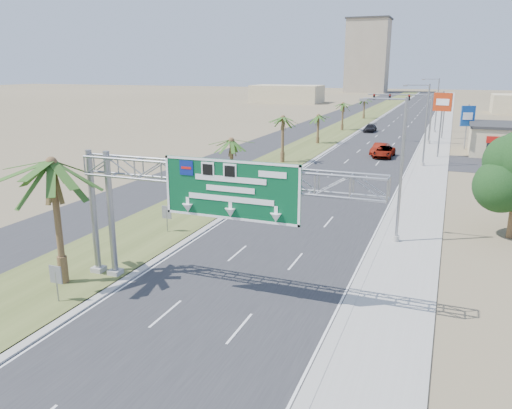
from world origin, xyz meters
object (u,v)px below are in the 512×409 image
Objects in this scene: car_mid_lane at (380,149)px; pole_sign_blue at (468,117)px; signal_mast at (418,113)px; car_right_lane at (384,152)px; car_far at (370,128)px; palm_near at (51,163)px; pole_sign_red_far at (445,106)px; sign_gantry at (206,184)px; pole_sign_red_near at (442,106)px; car_left_lane at (265,191)px.

pole_sign_blue reaches higher than car_mid_lane.
signal_mast is at bearing 153.68° from pole_sign_blue.
car_right_lane is 28.57m from car_far.
palm_near is at bearing -101.18° from car_right_lane.
pole_sign_blue is 11.61m from pole_sign_red_far.
sign_gantry reaches higher than car_mid_lane.
car_far is at bearing 117.18° from pole_sign_red_near.
car_left_lane is at bearing -103.28° from car_right_lane.
signal_mast is 1.45× the size of pole_sign_red_far.
sign_gantry is at bearing -101.50° from pole_sign_red_near.
signal_mast is 43.61m from car_left_lane.
palm_near reaches higher than pole_sign_red_far.
signal_mast reaches higher than car_mid_lane.
car_right_lane is at bearing -101.41° from signal_mast.
car_left_lane is 0.72× the size of pole_sign_blue.
palm_near reaches higher than car_left_lane.
pole_sign_red_far is at bearing 81.76° from sign_gantry.
car_far is (-3.00, 74.87, -5.36)m from sign_gantry.
pole_sign_blue is at bearing -72.41° from pole_sign_red_far.
pole_sign_red_near reaches higher than pole_sign_red_far.
car_right_lane is 9.58m from pole_sign_red_near.
car_right_lane is (0.82, -2.12, -0.05)m from car_mid_lane.
signal_mast is at bearing 80.40° from car_left_lane.
car_far is at bearing 86.17° from palm_near.
car_left_lane is 0.89× the size of car_right_lane.
pole_sign_blue is at bearing 76.93° from sign_gantry.
car_right_lane is 15.95m from pole_sign_blue.
pole_sign_red_far is (10.06, 69.47, -0.54)m from sign_gantry.
pole_sign_red_near reaches higher than pole_sign_blue.
car_right_lane is 1.12× the size of car_far.
sign_gantry reaches higher than pole_sign_blue.
palm_near is 54.49m from pole_sign_red_near.
sign_gantry is at bearing -74.01° from car_left_lane.
car_left_lane is 1.00× the size of car_far.
car_left_lane is 33.36m from pole_sign_red_near.
signal_mast reaches higher than car_far.
car_left_lane is 0.68× the size of pole_sign_red_far.
sign_gantry is 20.97m from car_left_lane.
car_mid_lane is at bearing -110.69° from pole_sign_red_far.
car_left_lane is 0.54× the size of pole_sign_red_near.
sign_gantry is 2.37× the size of pole_sign_red_far.
palm_near reaches higher than pole_sign_blue.
car_mid_lane is (-3.86, -12.94, -4.05)m from signal_mast.
pole_sign_red_far is (-3.50, 11.05, 0.75)m from pole_sign_blue.
pole_sign_red_near reaches higher than sign_gantry.
car_mid_lane reaches higher than car_far.
pole_sign_red_near reaches higher than car_right_lane.
signal_mast reaches higher than pole_sign_blue.
car_mid_lane is at bearing -106.63° from signal_mast.
sign_gantry is 50.46m from pole_sign_red_near.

